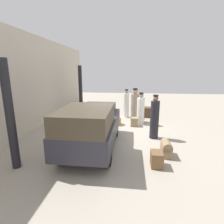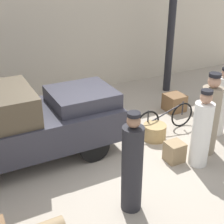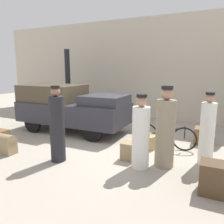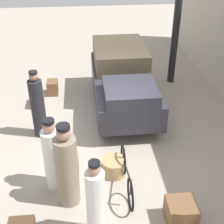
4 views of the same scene
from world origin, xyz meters
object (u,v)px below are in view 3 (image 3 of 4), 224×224
Objects in this scene: bicycle at (165,136)px; porter_lifting_near_truck at (141,135)px; trunk_barrel_dark at (5,144)px; trunk_wicker_pale at (0,137)px; suitcase_black_upright at (204,136)px; wicker_basket at (147,141)px; trunk_large_brown at (218,179)px; conductor_in_dark_uniform at (165,131)px; porter_carrying_trunk at (57,127)px; porter_with_bicycle at (207,132)px; suitcase_small_leather at (130,151)px; truck at (70,106)px.

bicycle is 1.60m from porter_lifting_near_truck.
trunk_barrel_dark is 1.24× the size of trunk_wicker_pale.
trunk_barrel_dark is 5.72m from suitcase_black_upright.
wicker_basket is 0.87× the size of trunk_large_brown.
conductor_in_dark_uniform is at bearing -54.43° from wicker_basket.
porter_lifting_near_truck is 2.77m from suitcase_black_upright.
porter_carrying_trunk is 1.08× the size of porter_with_bicycle.
trunk_large_brown is at bearing -21.95° from suitcase_small_leather.
suitcase_small_leather is at bearing 139.57° from porter_lifting_near_truck.
porter_carrying_trunk is 2.40m from trunk_wicker_pale.
trunk_barrel_dark is 1.04× the size of suitcase_black_upright.
wicker_basket is at bearing 136.02° from trunk_large_brown.
porter_with_bicycle is at bearing 30.26° from conductor_in_dark_uniform.
porter_lifting_near_truck is 4.31m from trunk_wicker_pale.
porter_with_bicycle is at bearing 21.50° from porter_carrying_trunk.
bicycle is 3.11× the size of wicker_basket.
porter_with_bicycle is 3.14× the size of suitcase_black_upright.
wicker_basket is 0.30× the size of porter_carrying_trunk.
porter_with_bicycle is (1.35, 0.81, 0.02)m from porter_lifting_near_truck.
wicker_basket is 1.26× the size of suitcase_small_leather.
conductor_in_dark_uniform is at bearing 7.41° from trunk_wicker_pale.
wicker_basket is 1.02× the size of suitcase_black_upright.
truck reaches higher than wicker_basket.
truck is 4.77m from porter_with_bicycle.
conductor_in_dark_uniform is at bearing 145.23° from trunk_large_brown.
porter_carrying_trunk is (-1.73, -1.79, 0.66)m from wicker_basket.
suitcase_black_upright is 1.24× the size of suitcase_small_leather.
wicker_basket is (-0.47, -0.22, -0.15)m from bicycle.
suitcase_black_upright is 2.65m from suitcase_small_leather.
conductor_in_dark_uniform is (0.24, -1.21, 0.51)m from bicycle.
porter_with_bicycle reaches higher than trunk_large_brown.
conductor_in_dark_uniform is 1.00m from porter_with_bicycle.
bicycle is at bearing 101.03° from conductor_in_dark_uniform.
trunk_barrel_dark is (-4.89, -1.53, -0.53)m from porter_with_bicycle.
porter_carrying_trunk is (-2.20, -2.01, 0.51)m from bicycle.
bicycle reaches higher than suitcase_small_leather.
trunk_barrel_dark is (-3.79, -2.24, -0.07)m from bicycle.
porter_with_bicycle is 3.72× the size of trunk_wicker_pale.
wicker_basket is at bearing 81.04° from suitcase_small_leather.
wicker_basket is (3.07, -0.59, -0.73)m from truck.
trunk_barrel_dark is 3.34m from suitcase_small_leather.
trunk_barrel_dark is at bearing -177.35° from trunk_large_brown.
suitcase_small_leather is (-0.15, -0.97, 0.03)m from wicker_basket.
trunk_large_brown is at bearing -34.77° from conductor_in_dark_uniform.
trunk_wicker_pale reaches higher than suitcase_small_leather.
trunk_barrel_dark is at bearing -162.63° from porter_with_bicycle.
wicker_basket is at bearing 31.28° from trunk_barrel_dark.
conductor_in_dark_uniform is 1.49m from trunk_large_brown.
trunk_large_brown is at bearing -78.16° from porter_with_bicycle.
trunk_wicker_pale is at bearing 175.57° from porter_carrying_trunk.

